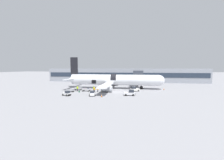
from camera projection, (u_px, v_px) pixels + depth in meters
ground_plane at (117, 92)px, 45.40m from camera, size 500.00×500.00×0.00m
terminal_strip at (124, 75)px, 79.59m from camera, size 89.04×8.55×7.62m
jet_bridge_stub at (138, 75)px, 58.62m from camera, size 3.92×12.18×6.95m
airplane at (113, 80)px, 53.31m from camera, size 38.11×31.78×12.25m
baggage_tug_lead at (130, 93)px, 39.70m from camera, size 3.33×2.13×1.70m
baggage_tug_mid at (134, 89)px, 47.01m from camera, size 3.38×2.81×1.64m
baggage_tug_rear at (67, 94)px, 39.50m from camera, size 2.79×2.28×1.41m
baggage_tug_spare at (92, 94)px, 39.36m from camera, size 2.29×2.93×1.37m
baggage_cart_loading at (86, 90)px, 47.00m from camera, size 3.71×1.80×1.02m
baggage_cart_queued at (79, 89)px, 49.76m from camera, size 3.84×2.70×1.01m
baggage_cart_empty at (70, 91)px, 45.78m from camera, size 3.70×2.13×0.87m
ground_crew_loader_a at (94, 88)px, 47.29m from camera, size 0.53×0.62×1.79m
ground_crew_loader_b at (94, 90)px, 44.81m from camera, size 0.56×0.56×1.75m
ground_crew_driver at (98, 90)px, 45.43m from camera, size 0.50×0.50×1.57m
ground_crew_supervisor at (77, 88)px, 46.96m from camera, size 0.59×0.60×1.86m
suitcase_on_tarmac_upright at (79, 92)px, 44.80m from camera, size 0.42×0.27×0.64m
safety_cone_nose at (164, 89)px, 50.23m from camera, size 0.48×0.48×0.62m
safety_cone_engine_left at (102, 96)px, 37.72m from camera, size 0.50×0.50×0.70m
safety_cone_wingtip at (110, 91)px, 46.10m from camera, size 0.55×0.55×0.56m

